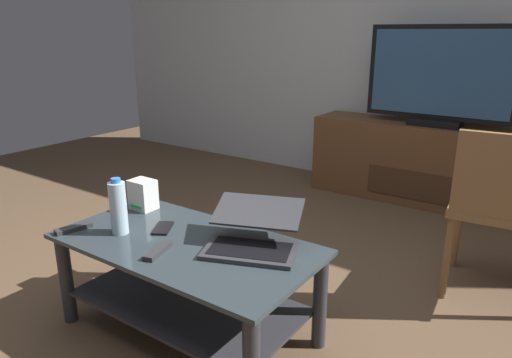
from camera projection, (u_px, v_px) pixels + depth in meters
The scene contains 12 objects.
ground_plane at pixel (206, 325), 2.14m from camera, with size 7.68×7.68×0.00m, color brown.
back_wall at pixel (409, 16), 3.71m from camera, with size 6.40×0.12×2.80m, color silver.
coffee_table at pixel (187, 272), 2.00m from camera, with size 1.13×0.59×0.44m.
media_cabinet at pixel (431, 165), 3.59m from camera, with size 1.83×0.41×0.62m.
television at pixel (440, 78), 3.37m from camera, with size 1.06×0.20×0.72m.
dining_chair at pixel (500, 204), 2.22m from camera, with size 0.48×0.48×0.86m.
laptop at pixel (254, 234), 1.90m from camera, with size 0.47×0.47×0.16m.
router_box at pixel (143, 195), 2.31m from camera, with size 0.12×0.10×0.15m.
water_bottle_near at pixel (118, 208), 2.01m from camera, with size 0.07×0.07×0.25m.
cell_phone at pixel (163, 228), 2.08m from camera, with size 0.07×0.14×0.01m, color black.
tv_remote at pixel (74, 228), 2.07m from camera, with size 0.04×0.16×0.02m, color #2D2D30.
soundbar_remote at pixel (158, 251), 1.86m from camera, with size 0.04×0.16×0.02m, color #2D2D30.
Camera 1 is at (1.24, -1.38, 1.29)m, focal length 32.76 mm.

